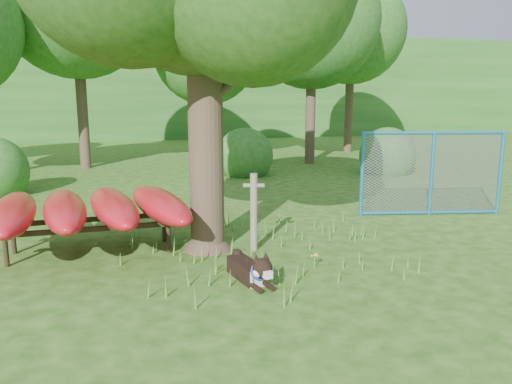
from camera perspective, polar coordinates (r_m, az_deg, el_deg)
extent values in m
plane|color=#224B0F|center=(7.06, 1.06, -9.90)|extent=(80.00, 80.00, 0.00)
cylinder|color=#3C2D20|center=(8.03, -5.80, 8.53)|extent=(0.60, 0.60, 4.36)
cone|color=#3C2D20|center=(8.35, -5.54, -5.04)|extent=(0.89, 0.89, 0.44)
cylinder|color=#3C2D20|center=(8.17, -2.23, 12.90)|extent=(1.19, 0.65, 0.93)
cylinder|color=#3C2D20|center=(8.12, -9.34, 15.24)|extent=(0.98, 0.57, 0.89)
cylinder|color=#69604F|center=(8.13, -0.26, -2.34)|extent=(0.15, 0.15, 1.28)
cylinder|color=#69604F|center=(8.04, -0.26, 0.74)|extent=(0.35, 0.16, 0.07)
cylinder|color=black|center=(8.35, -26.68, -6.11)|extent=(0.08, 0.08, 0.46)
cylinder|color=black|center=(8.24, -9.96, -5.27)|extent=(0.08, 0.08, 0.46)
cylinder|color=black|center=(8.96, -25.98, -4.92)|extent=(0.08, 0.08, 0.46)
cylinder|color=black|center=(8.86, -10.45, -4.12)|extent=(0.08, 0.08, 0.46)
cube|color=black|center=(8.14, -18.47, -4.07)|extent=(2.78, 0.12, 0.07)
cube|color=black|center=(8.77, -18.35, -2.99)|extent=(2.78, 0.12, 0.07)
ellipsoid|color=red|center=(8.51, -25.99, -2.18)|extent=(0.89, 2.82, 0.44)
ellipsoid|color=red|center=(8.42, -21.03, -1.93)|extent=(0.98, 2.83, 0.44)
ellipsoid|color=red|center=(8.39, -15.99, -1.66)|extent=(1.07, 2.84, 0.44)
ellipsoid|color=red|center=(8.42, -10.96, -1.38)|extent=(1.16, 2.85, 0.44)
cube|color=black|center=(7.04, -1.17, -8.90)|extent=(0.41, 0.76, 0.25)
cube|color=silver|center=(6.79, -0.01, -9.77)|extent=(0.25, 0.19, 0.23)
sphere|color=black|center=(6.56, 0.74, -8.69)|extent=(0.27, 0.27, 0.27)
cube|color=silver|center=(6.48, 1.25, -9.36)|extent=(0.13, 0.16, 0.09)
sphere|color=silver|center=(6.52, 0.17, -9.19)|extent=(0.12, 0.12, 0.12)
sphere|color=silver|center=(6.60, 1.46, -8.97)|extent=(0.12, 0.12, 0.12)
cone|color=black|center=(6.52, 0.01, -7.49)|extent=(0.09, 0.11, 0.13)
cone|color=black|center=(6.58, 1.13, -7.30)|extent=(0.13, 0.14, 0.13)
cylinder|color=black|center=(6.64, -0.11, -10.82)|extent=(0.13, 0.32, 0.07)
cylinder|color=black|center=(6.72, 1.31, -10.55)|extent=(0.13, 0.32, 0.07)
sphere|color=black|center=(7.36, -2.15, -7.15)|extent=(0.16, 0.16, 0.16)
torus|color=blue|center=(6.65, 0.40, -8.98)|extent=(0.27, 0.13, 0.26)
cylinder|color=teal|center=(10.65, 12.03, 2.01)|extent=(0.09, 0.09, 1.79)
cylinder|color=teal|center=(11.14, 19.44, 2.01)|extent=(0.09, 0.09, 1.79)
cylinder|color=teal|center=(11.79, 26.13, 1.98)|extent=(0.09, 0.09, 1.79)
cylinder|color=teal|center=(11.05, 19.73, 6.39)|extent=(2.93, 0.70, 0.07)
cylinder|color=teal|center=(11.29, 19.17, -2.22)|extent=(2.93, 0.70, 0.07)
plane|color=slate|center=(11.14, 19.44, 2.01)|extent=(2.91, 0.63, 2.98)
cylinder|color=#4F9330|center=(7.49, 6.72, -7.92)|extent=(0.02, 0.02, 0.20)
sphere|color=yellow|center=(7.46, 6.74, -7.21)|extent=(0.04, 0.04, 0.04)
sphere|color=yellow|center=(7.49, 6.87, -7.04)|extent=(0.04, 0.04, 0.04)
sphere|color=yellow|center=(7.46, 6.41, -7.27)|extent=(0.04, 0.04, 0.04)
sphere|color=yellow|center=(7.45, 7.01, -7.23)|extent=(0.04, 0.04, 0.04)
sphere|color=yellow|center=(7.43, 6.73, -7.20)|extent=(0.04, 0.04, 0.04)
cylinder|color=#3C2D20|center=(18.35, -19.35, 10.78)|extent=(0.36, 0.36, 5.25)
cylinder|color=#3C2D20|center=(19.62, -5.64, 9.27)|extent=(0.36, 0.36, 3.85)
sphere|color=#235D1E|center=(19.68, -5.77, 15.69)|extent=(4.00, 4.00, 4.00)
cylinder|color=#3C2D20|center=(18.64, 6.28, 10.57)|extent=(0.36, 0.36, 4.76)
sphere|color=#235D1E|center=(18.81, 6.46, 18.88)|extent=(4.80, 4.80, 4.80)
cylinder|color=#3C2D20|center=(22.60, 10.62, 10.70)|extent=(0.36, 0.36, 4.90)
sphere|color=#235D1E|center=(22.76, 10.88, 17.77)|extent=(4.60, 4.60, 4.60)
sphere|color=#235D1E|center=(16.78, 14.68, 2.06)|extent=(1.80, 1.80, 1.80)
sphere|color=#235D1E|center=(16.00, -1.26, 1.99)|extent=(1.80, 1.80, 1.80)
cube|color=#235D1E|center=(34.37, -12.63, 11.61)|extent=(80.00, 12.00, 6.00)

